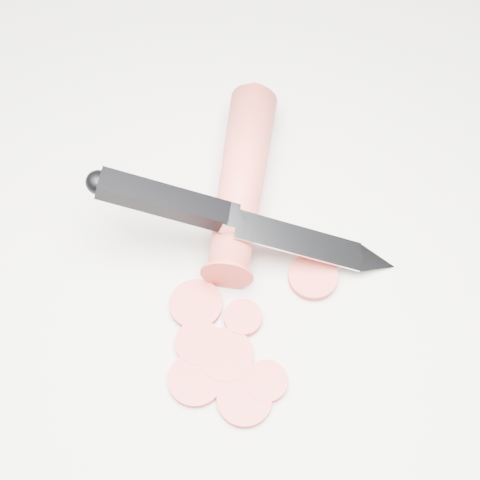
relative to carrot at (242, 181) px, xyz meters
name	(u,v)px	position (x,y,z in m)	size (l,w,h in m)	color
ground	(246,281)	(-0.02, -0.08, -0.02)	(2.40, 2.40, 0.00)	beige
carrot	(242,181)	(0.00, 0.00, 0.00)	(0.04, 0.04, 0.17)	#E2483C
carrot_slice_0	(196,379)	(-0.09, -0.14, -0.02)	(0.04, 0.04, 0.01)	#D24035
carrot_slice_1	(244,400)	(-0.06, -0.16, -0.02)	(0.04, 0.04, 0.01)	#D24035
carrot_slice_2	(196,305)	(-0.07, -0.08, -0.02)	(0.04, 0.04, 0.01)	#D24035
carrot_slice_3	(243,318)	(-0.04, -0.11, -0.02)	(0.03, 0.03, 0.01)	#D24035
carrot_slice_4	(313,277)	(0.02, -0.09, -0.02)	(0.04, 0.04, 0.01)	#D24035
carrot_slice_5	(199,343)	(-0.08, -0.11, -0.02)	(0.03, 0.03, 0.01)	#D24035
carrot_slice_6	(266,381)	(-0.04, -0.16, -0.02)	(0.03, 0.03, 0.01)	#D24035
carrot_slice_7	(225,355)	(-0.06, -0.13, -0.02)	(0.04, 0.04, 0.01)	#D24035
kitchen_knife	(247,221)	(-0.01, -0.05, 0.02)	(0.22, 0.13, 0.08)	silver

